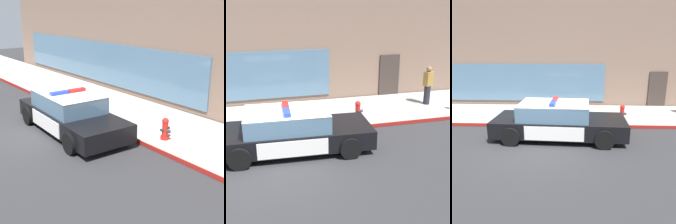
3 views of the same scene
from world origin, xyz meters
TOP-DOWN VIEW (x-y plane):
  - ground at (0.00, 0.00)m, footprint 48.00×48.00m
  - sidewalk at (0.00, 3.59)m, footprint 48.00×3.50m
  - curb_red_paint at (0.00, 1.82)m, footprint 28.80×0.04m
  - police_cruiser at (0.81, 0.69)m, footprint 5.07×2.31m
  - fire_hydrant at (3.63, 2.53)m, footprint 0.34×0.39m

SIDE VIEW (x-z plane):
  - ground at x=0.00m, z-range 0.00..0.00m
  - sidewalk at x=0.00m, z-range 0.00..0.15m
  - curb_red_paint at x=0.00m, z-range 0.01..0.14m
  - fire_hydrant at x=3.63m, z-range 0.14..0.86m
  - police_cruiser at x=0.81m, z-range -0.07..1.43m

